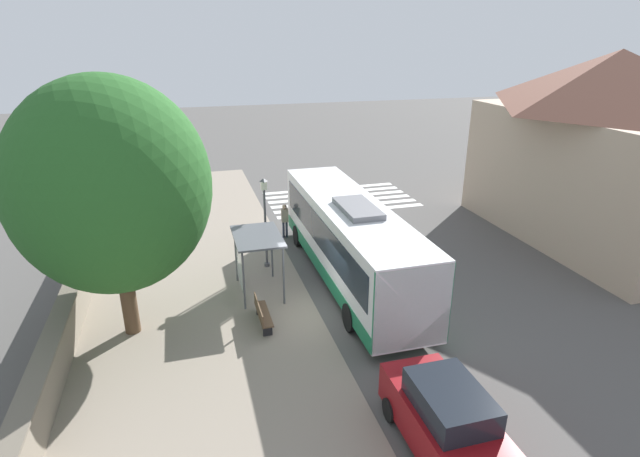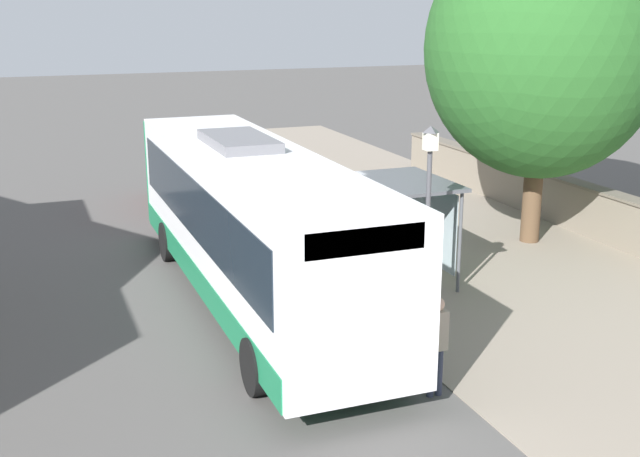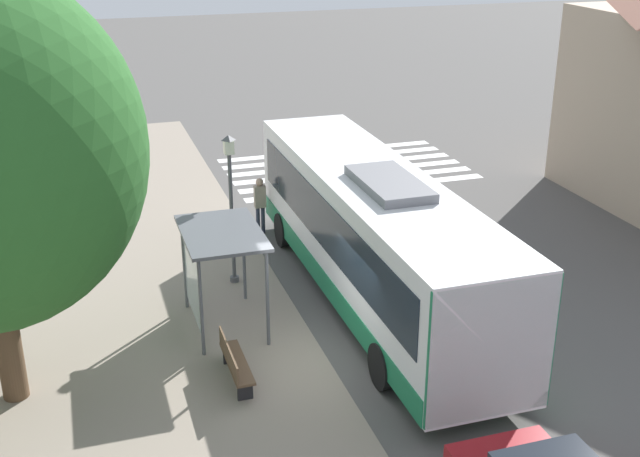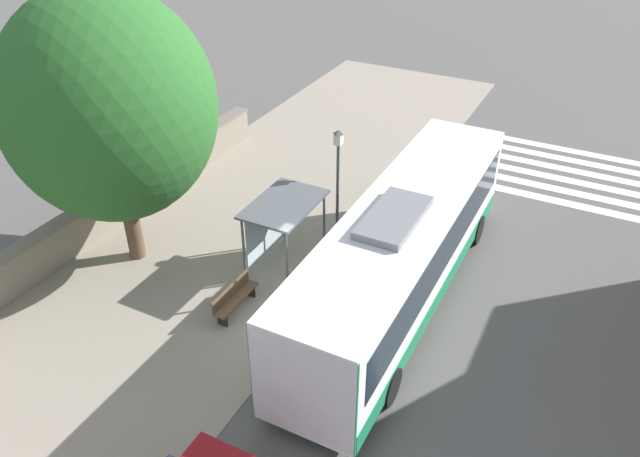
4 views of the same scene
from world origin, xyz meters
name	(u,v)px [view 3 (image 3 of 4)]	position (x,y,z in m)	size (l,w,h in m)	color
ground_plane	(327,358)	(0.00, 0.00, 0.00)	(120.00, 120.00, 0.00)	#514F4C
sidewalk_plaza	(121,393)	(-4.50, 0.00, 0.01)	(9.00, 44.00, 0.02)	gray
crosswalk_stripes	(346,168)	(5.00, 12.95, 0.00)	(9.00, 5.25, 0.01)	silver
bus	(374,235)	(1.95, 2.27, 1.86)	(2.69, 11.95, 3.58)	white
bus_shelter	(216,248)	(-2.00, 2.17, 2.05)	(1.80, 2.71, 2.45)	#515459
pedestrian	(260,201)	(0.35, 7.62, 1.05)	(0.34, 0.23, 1.77)	#2D3347
bench	(234,362)	(-2.15, -0.30, 0.48)	(0.40, 1.83, 0.88)	brown
street_lamp_near	(231,197)	(-1.14, 4.46, 2.42)	(0.28, 0.28, 4.07)	#4C4C51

